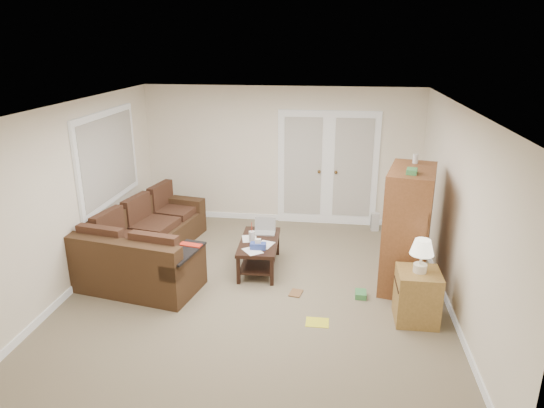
# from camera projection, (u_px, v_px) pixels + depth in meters

# --- Properties ---
(floor) EXTENTS (5.50, 5.50, 0.00)m
(floor) POSITION_uv_depth(u_px,v_px,m) (258.00, 290.00, 6.65)
(floor) COLOR gray
(floor) RESTS_ON ground
(ceiling) EXTENTS (5.00, 5.50, 0.02)m
(ceiling) POSITION_uv_depth(u_px,v_px,m) (256.00, 106.00, 5.84)
(ceiling) COLOR white
(ceiling) RESTS_ON wall_back
(wall_left) EXTENTS (0.02, 5.50, 2.50)m
(wall_left) POSITION_uv_depth(u_px,v_px,m) (75.00, 196.00, 6.56)
(wall_left) COLOR white
(wall_left) RESTS_ON floor
(wall_right) EXTENTS (0.02, 5.50, 2.50)m
(wall_right) POSITION_uv_depth(u_px,v_px,m) (458.00, 213.00, 5.94)
(wall_right) COLOR white
(wall_right) RESTS_ON floor
(wall_back) EXTENTS (5.00, 0.02, 2.50)m
(wall_back) POSITION_uv_depth(u_px,v_px,m) (281.00, 156.00, 8.83)
(wall_back) COLOR white
(wall_back) RESTS_ON floor
(wall_front) EXTENTS (5.00, 0.02, 2.50)m
(wall_front) POSITION_uv_depth(u_px,v_px,m) (199.00, 320.00, 3.67)
(wall_front) COLOR white
(wall_front) RESTS_ON floor
(baseboards) EXTENTS (5.00, 5.50, 0.10)m
(baseboards) POSITION_uv_depth(u_px,v_px,m) (258.00, 287.00, 6.63)
(baseboards) COLOR silver
(baseboards) RESTS_ON floor
(french_doors) EXTENTS (1.80, 0.05, 2.13)m
(french_doors) POSITION_uv_depth(u_px,v_px,m) (328.00, 169.00, 8.76)
(french_doors) COLOR silver
(french_doors) RESTS_ON floor
(window_left) EXTENTS (0.05, 1.92, 1.42)m
(window_left) POSITION_uv_depth(u_px,v_px,m) (108.00, 158.00, 7.40)
(window_left) COLOR silver
(window_left) RESTS_ON wall_left
(sectional_sofa) EXTENTS (1.89, 2.92, 0.82)m
(sectional_sofa) POSITION_uv_depth(u_px,v_px,m) (144.00, 246.00, 7.27)
(sectional_sofa) COLOR #412B19
(sectional_sofa) RESTS_ON floor
(coffee_table) EXTENTS (0.60, 1.13, 0.75)m
(coffee_table) POSITION_uv_depth(u_px,v_px,m) (260.00, 253.00, 7.23)
(coffee_table) COLOR black
(coffee_table) RESTS_ON floor
(tv_armoire) EXTENTS (0.78, 1.14, 1.80)m
(tv_armoire) POSITION_uv_depth(u_px,v_px,m) (407.00, 228.00, 6.56)
(tv_armoire) COLOR brown
(tv_armoire) RESTS_ON floor
(side_cabinet) EXTENTS (0.51, 0.51, 1.06)m
(side_cabinet) POSITION_uv_depth(u_px,v_px,m) (417.00, 292.00, 5.82)
(side_cabinet) COLOR olive
(side_cabinet) RESTS_ON floor
(space_heater) EXTENTS (0.14, 0.13, 0.33)m
(space_heater) POSITION_uv_depth(u_px,v_px,m) (375.00, 222.00, 8.68)
(space_heater) COLOR silver
(space_heater) RESTS_ON floor
(floor_magazine) EXTENTS (0.28, 0.22, 0.01)m
(floor_magazine) POSITION_uv_depth(u_px,v_px,m) (317.00, 322.00, 5.89)
(floor_magazine) COLOR yellow
(floor_magazine) RESTS_ON floor
(floor_greenbox) EXTENTS (0.15, 0.20, 0.08)m
(floor_greenbox) POSITION_uv_depth(u_px,v_px,m) (361.00, 294.00, 6.46)
(floor_greenbox) COLOR #3E8848
(floor_greenbox) RESTS_ON floor
(floor_book) EXTENTS (0.20, 0.24, 0.02)m
(floor_book) POSITION_uv_depth(u_px,v_px,m) (290.00, 292.00, 6.58)
(floor_book) COLOR brown
(floor_book) RESTS_ON floor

